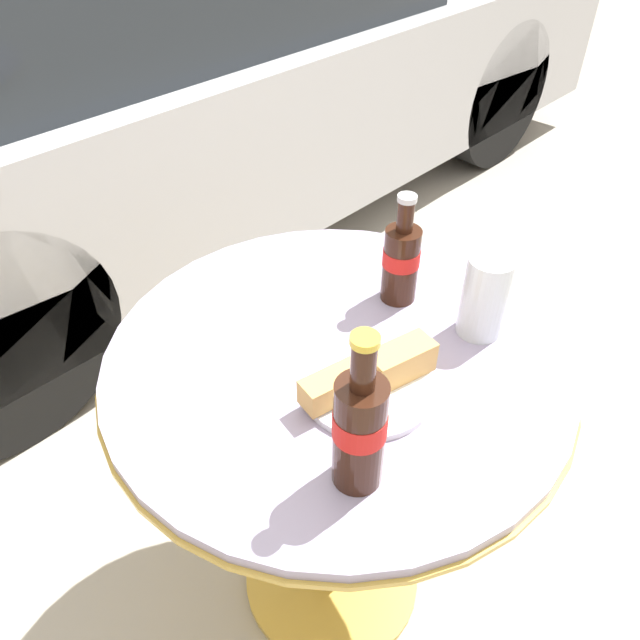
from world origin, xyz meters
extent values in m
plane|color=#A8A093|center=(0.00, 0.00, 0.00)|extent=(30.00, 30.00, 0.00)
cylinder|color=gold|center=(0.00, 0.00, 0.01)|extent=(0.42, 0.42, 0.02)
cylinder|color=gold|center=(0.00, 0.00, 0.38)|extent=(0.07, 0.07, 0.73)
cylinder|color=gold|center=(0.00, 0.00, 0.74)|extent=(0.80, 0.80, 0.01)
cylinder|color=#9E93B2|center=(0.00, 0.00, 0.76)|extent=(0.79, 0.79, 0.02)
cylinder|color=#33190F|center=(0.19, 0.02, 0.84)|extent=(0.07, 0.07, 0.15)
cylinder|color=red|center=(0.19, 0.02, 0.86)|extent=(0.07, 0.07, 0.03)
cylinder|color=#33190F|center=(0.19, 0.02, 0.94)|extent=(0.03, 0.03, 0.06)
cylinder|color=silver|center=(0.19, 0.02, 0.98)|extent=(0.03, 0.03, 0.01)
cylinder|color=#33190F|center=(-0.16, -0.19, 0.86)|extent=(0.07, 0.07, 0.18)
cylinder|color=red|center=(-0.16, -0.19, 0.88)|extent=(0.07, 0.07, 0.04)
cylinder|color=#33190F|center=(-0.16, -0.19, 0.98)|extent=(0.03, 0.03, 0.07)
cylinder|color=gold|center=(-0.16, -0.19, 1.02)|extent=(0.04, 0.04, 0.01)
cylinder|color=black|center=(0.22, -0.14, 0.83)|extent=(0.07, 0.07, 0.12)
cylinder|color=silver|center=(0.22, -0.14, 0.84)|extent=(0.08, 0.08, 0.15)
cylinder|color=white|center=(-0.03, -0.09, 0.77)|extent=(0.21, 0.21, 0.01)
cube|color=white|center=(-0.03, -0.09, 0.78)|extent=(0.18, 0.18, 0.00)
cube|color=tan|center=(-0.08, -0.07, 0.80)|extent=(0.13, 0.07, 0.04)
cube|color=tan|center=(0.02, -0.11, 0.81)|extent=(0.12, 0.07, 0.05)
cube|color=#B7B7BC|center=(0.99, 1.79, 0.52)|extent=(4.14, 1.74, 0.65)
cylinder|color=black|center=(2.27, 2.56, 0.36)|extent=(0.71, 0.21, 0.71)
cylinder|color=black|center=(2.27, 1.03, 0.36)|extent=(0.71, 0.21, 0.71)
cylinder|color=navy|center=(3.41, 1.36, 0.37)|extent=(0.14, 0.14, 0.74)
cylinder|color=navy|center=(3.55, 1.26, 0.37)|extent=(0.14, 0.14, 0.74)
camera|label=1|loc=(-0.58, -0.52, 1.49)|focal=35.00mm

